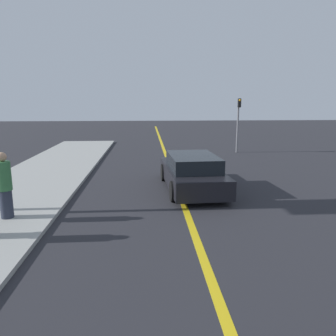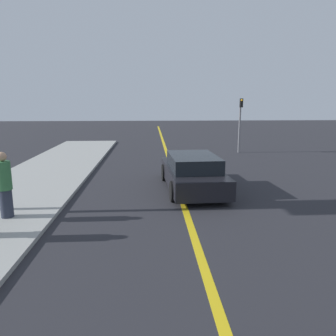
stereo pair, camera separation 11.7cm
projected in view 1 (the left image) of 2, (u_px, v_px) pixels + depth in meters
road_center_line at (176, 183)px, 13.35m from camera, size 0.20×60.00×0.01m
sidewalk_left at (8, 201)px, 10.83m from camera, size 3.96×31.61×0.12m
car_ahead_center at (192, 172)px, 12.30m from camera, size 2.22×4.83×1.35m
pedestrian_mid_group at (4, 186)px, 8.93m from camera, size 0.40×0.40×1.84m
traffic_light at (238, 119)px, 20.82m from camera, size 0.18×0.40×3.44m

